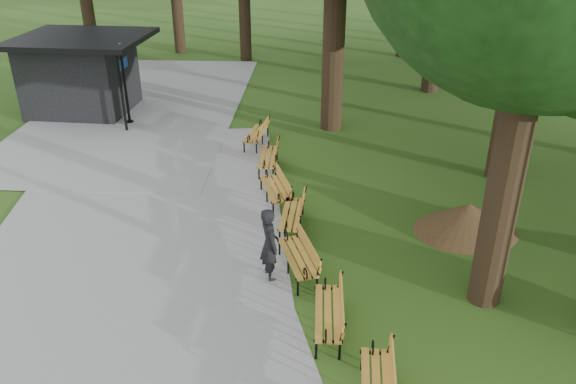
{
  "coord_description": "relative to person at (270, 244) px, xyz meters",
  "views": [
    {
      "loc": [
        -1.43,
        -9.62,
        7.65
      ],
      "look_at": [
        0.1,
        3.24,
        1.1
      ],
      "focal_mm": 35.34,
      "sensor_mm": 36.0,
      "label": 1
    }
  ],
  "objects": [
    {
      "name": "person",
      "position": [
        0.0,
        0.0,
        0.0
      ],
      "size": [
        0.55,
        0.73,
        1.79
      ],
      "primitive_type": "imported",
      "rotation": [
        0.0,
        0.0,
        1.78
      ],
      "color": "black",
      "rests_on": "ground"
    },
    {
      "name": "bench_2",
      "position": [
        0.98,
        -1.95,
        -0.45
      ],
      "size": [
        0.95,
        1.98,
        0.88
      ],
      "primitive_type": null,
      "rotation": [
        0.0,
        0.0,
        -1.74
      ],
      "color": "#CB892E",
      "rests_on": "ground"
    },
    {
      "name": "lamp_post",
      "position": [
        -4.55,
        10.99,
        1.36
      ],
      "size": [
        0.32,
        0.32,
        3.12
      ],
      "color": "black",
      "rests_on": "ground"
    },
    {
      "name": "bench_6",
      "position": [
        0.48,
        5.97,
        -0.45
      ],
      "size": [
        0.96,
        1.98,
        0.88
      ],
      "primitive_type": null,
      "rotation": [
        0.0,
        0.0,
        -1.74
      ],
      "color": "#CB892E",
      "rests_on": "ground"
    },
    {
      "name": "ground",
      "position": [
        0.57,
        -1.11,
        -0.89
      ],
      "size": [
        100.0,
        100.0,
        0.0
      ],
      "primitive_type": "plane",
      "color": "#2A5217",
      "rests_on": "ground"
    },
    {
      "name": "bench_4",
      "position": [
        0.77,
        2.13,
        -0.45
      ],
      "size": [
        1.06,
        2.0,
        0.88
      ],
      "primitive_type": null,
      "rotation": [
        0.0,
        0.0,
        -1.8
      ],
      "color": "#CB892E",
      "rests_on": "ground"
    },
    {
      "name": "bench_3",
      "position": [
        0.64,
        0.09,
        -0.45
      ],
      "size": [
        0.9,
        1.97,
        0.88
      ],
      "primitive_type": null,
      "rotation": [
        0.0,
        0.0,
        -1.43
      ],
      "color": "#CB892E",
      "rests_on": "ground"
    },
    {
      "name": "path",
      "position": [
        -3.43,
        1.89,
        -0.86
      ],
      "size": [
        12.0,
        38.0,
        0.06
      ],
      "primitive_type": "cube",
      "color": "gray",
      "rests_on": "ground"
    },
    {
      "name": "bench_5",
      "position": [
        0.46,
        3.69,
        -0.45
      ],
      "size": [
        0.87,
        1.97,
        0.88
      ],
      "primitive_type": null,
      "rotation": [
        0.0,
        0.0,
        -1.44
      ],
      "color": "#CB892E",
      "rests_on": "ground"
    },
    {
      "name": "dirt_mound",
      "position": [
        5.29,
        1.46,
        -0.49
      ],
      "size": [
        2.3,
        2.3,
        0.81
      ],
      "primitive_type": "cone",
      "color": "#47301C",
      "rests_on": "ground"
    },
    {
      "name": "kiosk",
      "position": [
        -6.58,
        12.78,
        0.66
      ],
      "size": [
        5.83,
        5.35,
        3.12
      ],
      "primitive_type": null,
      "rotation": [
        0.0,
        0.0,
        -0.23
      ],
      "color": "black",
      "rests_on": "ground"
    },
    {
      "name": "bench_7",
      "position": [
        0.24,
        8.12,
        -0.45
      ],
      "size": [
        1.21,
        2.0,
        0.88
      ],
      "primitive_type": null,
      "rotation": [
        0.0,
        0.0,
        -1.9
      ],
      "color": "#CB892E",
      "rests_on": "ground"
    }
  ]
}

